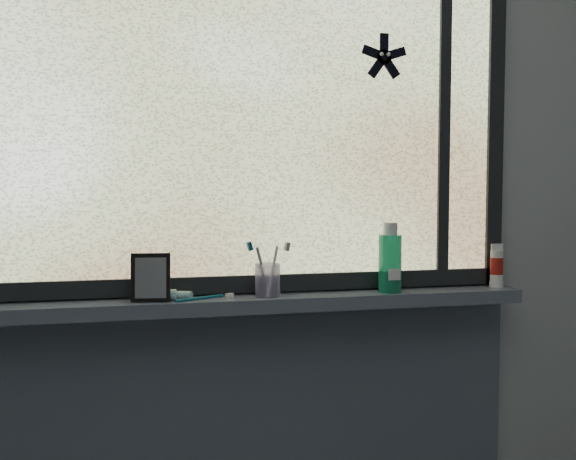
# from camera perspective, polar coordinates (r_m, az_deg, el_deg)

# --- Properties ---
(wall_back) EXTENTS (3.00, 0.01, 2.50)m
(wall_back) POSITION_cam_1_polar(r_m,az_deg,el_deg) (1.89, -3.33, 1.36)
(wall_back) COLOR #9EA3A8
(wall_back) RESTS_ON ground
(windowsill) EXTENTS (1.62, 0.14, 0.04)m
(windowsill) POSITION_cam_1_polar(r_m,az_deg,el_deg) (1.85, -2.91, -6.51)
(windowsill) COLOR #4A5263
(windowsill) RESTS_ON wall_back
(window_pane) EXTENTS (1.50, 0.01, 1.00)m
(window_pane) POSITION_cam_1_polar(r_m,az_deg,el_deg) (1.88, -3.25, 9.89)
(window_pane) COLOR silver
(window_pane) RESTS_ON wall_back
(frame_bottom) EXTENTS (1.60, 0.03, 0.05)m
(frame_bottom) POSITION_cam_1_polar(r_m,az_deg,el_deg) (1.88, -3.17, -4.76)
(frame_bottom) COLOR black
(frame_bottom) RESTS_ON windowsill
(frame_right) EXTENTS (0.05, 0.03, 1.10)m
(frame_right) POSITION_cam_1_polar(r_m,az_deg,el_deg) (2.15, 17.86, 8.93)
(frame_right) COLOR black
(frame_right) RESTS_ON wall_back
(frame_mullion) EXTENTS (0.03, 0.03, 1.00)m
(frame_mullion) POSITION_cam_1_polar(r_m,az_deg,el_deg) (2.07, 13.63, 9.23)
(frame_mullion) COLOR black
(frame_mullion) RESTS_ON wall_back
(starfish_sticker) EXTENTS (0.15, 0.02, 0.15)m
(starfish_sticker) POSITION_cam_1_polar(r_m,az_deg,el_deg) (2.01, 8.53, 14.96)
(starfish_sticker) COLOR black
(starfish_sticker) RESTS_ON window_pane
(vanity_mirror) EXTENTS (0.11, 0.07, 0.13)m
(vanity_mirror) POSITION_cam_1_polar(r_m,az_deg,el_deg) (1.79, -12.11, -4.14)
(vanity_mirror) COLOR black
(vanity_mirror) RESTS_ON windowsill
(toothpaste_tube) EXTENTS (0.18, 0.09, 0.03)m
(toothpaste_tube) POSITION_cam_1_polar(r_m,az_deg,el_deg) (1.80, -10.18, -5.67)
(toothpaste_tube) COLOR white
(toothpaste_tube) RESTS_ON windowsill
(toothbrush_cup) EXTENTS (0.08, 0.08, 0.09)m
(toothbrush_cup) POSITION_cam_1_polar(r_m,az_deg,el_deg) (1.83, -1.83, -4.47)
(toothbrush_cup) COLOR #B6A7DD
(toothbrush_cup) RESTS_ON windowsill
(toothbrush_lying) EXTENTS (0.18, 0.10, 0.01)m
(toothbrush_lying) POSITION_cam_1_polar(r_m,az_deg,el_deg) (1.80, -7.85, -5.95)
(toothbrush_lying) COLOR #0C576C
(toothbrush_lying) RESTS_ON windowsill
(mouthwash_bottle) EXTENTS (0.09, 0.09, 0.17)m
(mouthwash_bottle) POSITION_cam_1_polar(r_m,az_deg,el_deg) (1.92, 9.06, -2.43)
(mouthwash_bottle) COLOR #1E9B6D
(mouthwash_bottle) RESTS_ON windowsill
(cream_tube) EXTENTS (0.04, 0.04, 0.10)m
(cream_tube) POSITION_cam_1_polar(r_m,az_deg,el_deg) (2.11, 18.05, -2.89)
(cream_tube) COLOR silver
(cream_tube) RESTS_ON windowsill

